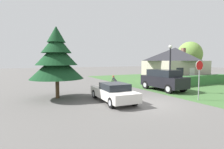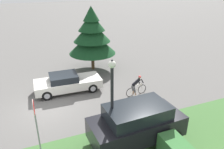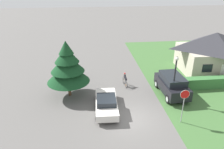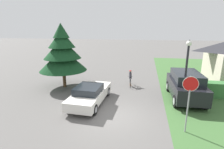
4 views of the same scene
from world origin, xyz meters
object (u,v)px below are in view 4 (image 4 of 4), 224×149
sedan_left_lane (90,94)px  stop_sign (189,94)px  conifer_tall_near (62,53)px  parked_suv_right (186,85)px  street_lamp (187,65)px  cyclist (130,79)px

sedan_left_lane → stop_sign: stop_sign is taller
sedan_left_lane → conifer_tall_near: conifer_tall_near is taller
parked_suv_right → street_lamp: (-0.34, -1.14, 1.73)m
sedan_left_lane → cyclist: size_ratio=2.84×
cyclist → stop_sign: 7.64m
sedan_left_lane → street_lamp: bearing=-79.5°
cyclist → street_lamp: bearing=-138.0°
street_lamp → sedan_left_lane: bearing=-171.8°
conifer_tall_near → street_lamp: bearing=-12.1°
conifer_tall_near → sedan_left_lane: bearing=-41.7°
stop_sign → parked_suv_right: bearing=-97.6°
street_lamp → conifer_tall_near: 9.79m
conifer_tall_near → parked_suv_right: bearing=-5.2°
stop_sign → conifer_tall_near: bearing=-27.9°
stop_sign → conifer_tall_near: size_ratio=0.53×
sedan_left_lane → conifer_tall_near: bearing=50.6°
stop_sign → street_lamp: street_lamp is taller
sedan_left_lane → parked_suv_right: 6.91m
stop_sign → street_lamp: size_ratio=0.66×
street_lamp → cyclist: bearing=138.8°
parked_suv_right → stop_sign: bearing=167.6°
stop_sign → sedan_left_lane: bearing=-20.1°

